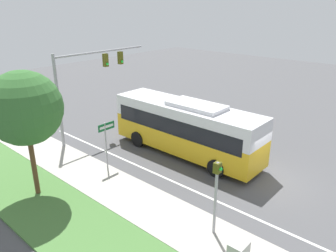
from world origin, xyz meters
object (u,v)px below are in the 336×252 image
at_px(pedestrian_signal, 216,187).
at_px(street_sign, 106,138).
at_px(signal_gantry, 88,75).
at_px(bus, 186,126).

height_order(pedestrian_signal, street_sign, pedestrian_signal).
relative_size(signal_gantry, pedestrian_signal, 2.23).
bearing_deg(pedestrian_signal, signal_gantry, 76.19).
distance_m(bus, pedestrian_signal, 7.85).
bearing_deg(signal_gantry, bus, -71.20).
xyz_separation_m(bus, street_sign, (-4.56, 2.10, 0.06)).
distance_m(bus, street_sign, 5.02).
relative_size(bus, street_sign, 3.51).
xyz_separation_m(pedestrian_signal, street_sign, (0.77, 7.86, -0.30)).
bearing_deg(bus, signal_gantry, 108.80).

